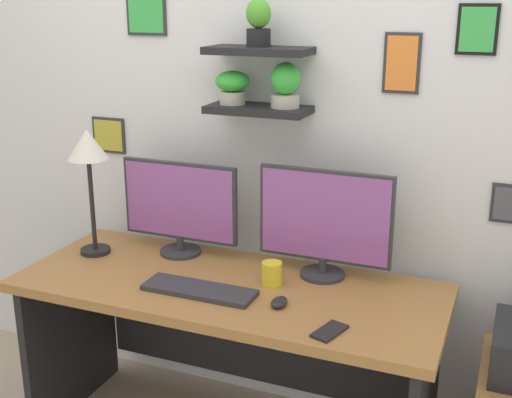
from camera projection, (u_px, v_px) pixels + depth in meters
name	position (u px, v px, depth m)	size (l,w,h in m)	color
back_wall_assembly	(269.00, 113.00, 2.79)	(4.40, 0.24, 2.70)	silver
desk	(234.00, 324.00, 2.70)	(1.69, 0.68, 0.75)	#9E6B38
monitor_left	(180.00, 206.00, 2.83)	(0.53, 0.18, 0.41)	#2D2D33
monitor_right	(325.00, 221.00, 2.59)	(0.54, 0.18, 0.44)	#2D2D33
keyboard	(199.00, 290.00, 2.50)	(0.44, 0.14, 0.02)	#2D2D33
computer_mouse	(279.00, 302.00, 2.39)	(0.06, 0.09, 0.03)	black
desk_lamp	(88.00, 155.00, 2.76)	(0.17, 0.17, 0.55)	black
cell_phone	(330.00, 331.00, 2.20)	(0.07, 0.14, 0.01)	black
coffee_mug	(272.00, 273.00, 2.57)	(0.08, 0.08, 0.09)	yellow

